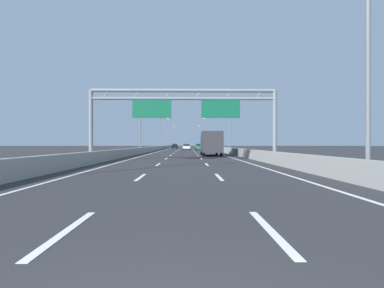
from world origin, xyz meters
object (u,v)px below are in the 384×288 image
(streetlamp_right_far, at_px, (210,131))
(black_car, at_px, (175,146))
(sign_gantry, at_px, (184,106))
(streetlamp_left_far, at_px, (161,131))
(streetlamp_left_distant, at_px, (169,135))
(white_car, at_px, (186,147))
(streetlamp_right_mid, at_px, (228,121))
(streetlamp_right_near, at_px, (362,49))
(streetlamp_right_distant, at_px, (203,135))
(green_car, at_px, (199,147))
(blue_car, at_px, (187,146))
(orange_car, at_px, (186,146))
(box_truck, at_px, (211,143))
(streetlamp_left_mid, at_px, (142,121))

(streetlamp_right_far, relative_size, black_car, 2.07)
(sign_gantry, xyz_separation_m, streetlamp_left_far, (-7.53, 68.67, 0.58))
(streetlamp_left_distant, bearing_deg, sign_gantry, -86.10)
(streetlamp_left_far, relative_size, white_car, 2.13)
(streetlamp_left_far, relative_size, streetlamp_left_distant, 1.00)
(streetlamp_right_mid, relative_size, streetlamp_right_far, 1.00)
(streetlamp_right_near, height_order, streetlamp_right_distant, same)
(streetlamp_left_far, bearing_deg, streetlamp_right_mid, -70.35)
(streetlamp_right_distant, distance_m, green_car, 58.67)
(streetlamp_right_mid, relative_size, green_car, 2.30)
(streetlamp_left_far, bearing_deg, streetlamp_right_near, -79.88)
(blue_car, distance_m, black_car, 40.57)
(orange_car, xyz_separation_m, box_truck, (3.43, -88.91, 0.92))
(streetlamp_left_far, height_order, black_car, streetlamp_left_far)
(blue_car, relative_size, green_car, 1.06)
(sign_gantry, height_order, blue_car, sign_gantry)
(streetlamp_right_distant, relative_size, green_car, 2.30)
(streetlamp_right_far, distance_m, white_car, 17.68)
(orange_car, height_order, box_truck, box_truck)
(green_car, bearing_deg, box_truck, -90.11)
(streetlamp_left_mid, bearing_deg, box_truck, -52.81)
(streetlamp_right_distant, height_order, blue_car, streetlamp_right_distant)
(white_car, bearing_deg, streetlamp_left_mid, -106.20)
(green_car, bearing_deg, streetlamp_right_distant, 86.07)
(white_car, distance_m, box_truck, 40.83)
(sign_gantry, distance_m, black_car, 72.82)
(sign_gantry, relative_size, streetlamp_left_distant, 1.73)
(streetlamp_right_mid, relative_size, streetlamp_left_far, 1.00)
(streetlamp_right_near, bearing_deg, streetlamp_right_far, 90.00)
(sign_gantry, height_order, green_car, sign_gantry)
(streetlamp_right_distant, xyz_separation_m, white_car, (-7.26, -57.25, -4.67))
(streetlamp_right_mid, xyz_separation_m, blue_car, (-7.30, 86.17, -4.65))
(orange_car, distance_m, box_truck, 88.98)
(streetlamp_left_distant, bearing_deg, box_truck, -83.68)
(streetlamp_left_mid, bearing_deg, orange_car, 84.32)
(streetlamp_right_far, height_order, box_truck, streetlamp_right_far)
(streetlamp_left_distant, height_order, streetlamp_right_distant, same)
(blue_car, height_order, orange_car, orange_car)
(streetlamp_left_mid, height_order, streetlamp_left_far, same)
(black_car, bearing_deg, blue_car, 84.85)
(sign_gantry, distance_m, streetlamp_left_mid, 27.90)
(sign_gantry, distance_m, blue_car, 113.10)
(black_car, bearing_deg, orange_car, 83.21)
(streetlamp_right_distant, bearing_deg, streetlamp_right_mid, -90.00)
(white_car, bearing_deg, streetlamp_left_far, 116.43)
(white_car, bearing_deg, streetlamp_right_distant, 82.77)
(white_car, bearing_deg, sign_gantry, -90.15)
(streetlamp_left_mid, xyz_separation_m, streetlamp_left_distant, (0.00, 83.63, 0.00))
(green_car, distance_m, black_car, 21.62)
(white_car, xyz_separation_m, orange_car, (-0.25, 48.21, 0.02))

